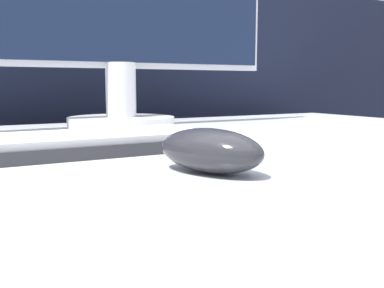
{
  "coord_description": "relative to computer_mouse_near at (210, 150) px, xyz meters",
  "views": [
    {
      "loc": [
        -0.18,
        -0.49,
        0.8
      ],
      "look_at": [
        0.05,
        -0.08,
        0.74
      ],
      "focal_mm": 42.0,
      "sensor_mm": 36.0,
      "label": 1
    }
  ],
  "objects": [
    {
      "name": "monitor",
      "position": [
        0.1,
        0.51,
        0.23
      ],
      "size": [
        0.69,
        0.22,
        0.46
      ],
      "color": "silver",
      "rests_on": "desk"
    },
    {
      "name": "partition_panel",
      "position": [
        -0.05,
        0.78,
        -0.18
      ],
      "size": [
        5.0,
        0.03,
        1.1
      ],
      "color": "black",
      "rests_on": "ground_plane"
    },
    {
      "name": "computer_mouse_near",
      "position": [
        0.0,
        0.0,
        0.0
      ],
      "size": [
        0.1,
        0.13,
        0.04
      ],
      "rotation": [
        0.0,
        0.0,
        0.33
      ],
      "color": "#232328",
      "rests_on": "desk"
    },
    {
      "name": "keyboard",
      "position": [
        -0.11,
        0.2,
        -0.01
      ],
      "size": [
        0.41,
        0.14,
        0.02
      ],
      "rotation": [
        0.0,
        0.0,
        0.01
      ],
      "color": "#28282D",
      "rests_on": "desk"
    }
  ]
}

